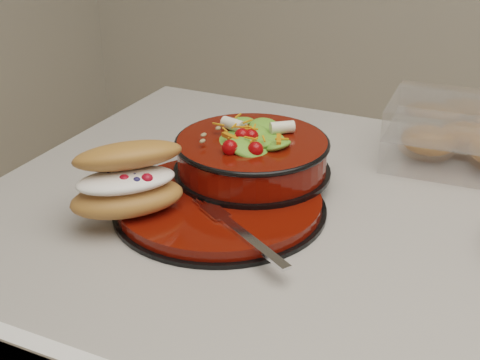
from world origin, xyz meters
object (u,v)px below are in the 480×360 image
at_px(pastry_box, 465,136).
at_px(salad_bowl, 252,150).
at_px(fork, 241,232).
at_px(dinner_plate, 220,204).
at_px(croissant, 129,180).

bearing_deg(pastry_box, salad_bowl, -144.71).
height_order(fork, pastry_box, pastry_box).
relative_size(salad_bowl, fork, 1.42).
xyz_separation_m(dinner_plate, fork, (0.06, -0.07, 0.01)).
bearing_deg(fork, pastry_box, 2.98).
height_order(dinner_plate, croissant, croissant).
bearing_deg(fork, croissant, 124.20).
height_order(salad_bowl, fork, salad_bowl).
height_order(croissant, fork, croissant).
distance_m(croissant, fork, 0.15).
distance_m(croissant, pastry_box, 0.51).
distance_m(dinner_plate, salad_bowl, 0.10).
height_order(dinner_plate, salad_bowl, salad_bowl).
xyz_separation_m(dinner_plate, croissant, (-0.09, -0.08, 0.05)).
distance_m(salad_bowl, pastry_box, 0.33).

